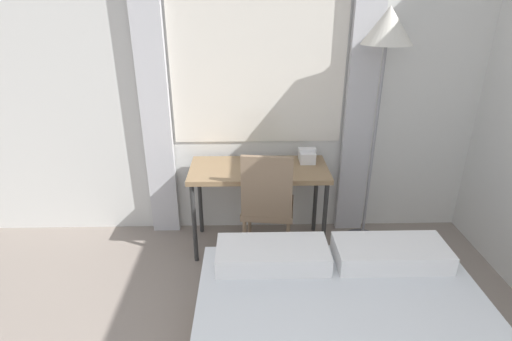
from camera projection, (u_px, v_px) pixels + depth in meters
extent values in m
cube|color=silver|center=(235.00, 83.00, 3.29)|extent=(5.13, 0.05, 2.70)
cube|color=white|center=(258.00, 52.00, 3.16)|extent=(1.42, 0.01, 1.50)
cube|color=silver|center=(153.00, 91.00, 3.23)|extent=(0.24, 0.06, 2.60)
cube|color=silver|center=(362.00, 90.00, 3.26)|extent=(0.24, 0.06, 2.60)
cube|color=#937551|center=(259.00, 170.00, 3.23)|extent=(1.12, 0.52, 0.04)
cylinder|color=#333333|center=(194.00, 224.00, 3.17)|extent=(0.04, 0.04, 0.69)
cylinder|color=#333333|center=(324.00, 222.00, 3.19)|extent=(0.04, 0.04, 0.69)
cylinder|color=#333333|center=(200.00, 198.00, 3.57)|extent=(0.04, 0.04, 0.69)
cylinder|color=#333333|center=(315.00, 197.00, 3.59)|extent=(0.04, 0.04, 0.69)
cube|color=#8C7259|center=(268.00, 208.00, 3.20)|extent=(0.45, 0.45, 0.05)
cube|color=#8C7259|center=(267.00, 187.00, 2.93)|extent=(0.38, 0.08, 0.49)
cylinder|color=#8C7259|center=(245.00, 243.00, 3.16)|extent=(0.03, 0.03, 0.42)
cylinder|color=#8C7259|center=(288.00, 246.00, 3.13)|extent=(0.03, 0.03, 0.42)
cylinder|color=#8C7259|center=(250.00, 221.00, 3.47)|extent=(0.03, 0.03, 0.42)
cylinder|color=#8C7259|center=(289.00, 223.00, 3.44)|extent=(0.03, 0.03, 0.42)
cube|color=white|center=(272.00, 254.00, 2.46)|extent=(0.69, 0.32, 0.12)
cube|color=white|center=(391.00, 253.00, 2.48)|extent=(0.69, 0.32, 0.12)
cylinder|color=#4C4C51|center=(362.00, 240.00, 3.55)|extent=(0.32, 0.32, 0.03)
cylinder|color=gray|center=(373.00, 151.00, 3.22)|extent=(0.02, 0.02, 1.65)
cone|color=silver|center=(389.00, 25.00, 2.83)|extent=(0.37, 0.37, 0.26)
cube|color=white|center=(307.00, 156.00, 3.33)|extent=(0.13, 0.18, 0.09)
cube|color=white|center=(307.00, 150.00, 3.31)|extent=(0.15, 0.06, 0.02)
cube|color=#33664C|center=(270.00, 163.00, 3.28)|extent=(0.29, 0.22, 0.02)
cube|color=white|center=(270.00, 162.00, 3.28)|extent=(0.27, 0.20, 0.01)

